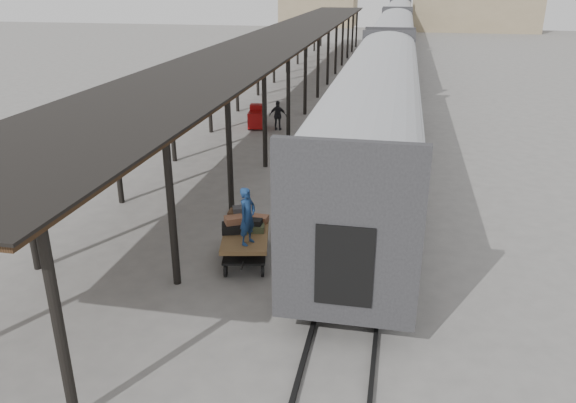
# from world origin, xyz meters

# --- Properties ---
(ground) EXTENTS (160.00, 160.00, 0.00)m
(ground) POSITION_xyz_m (0.00, 0.00, 0.00)
(ground) COLOR slate
(ground) RESTS_ON ground
(train) EXTENTS (3.45, 76.01, 4.01)m
(train) POSITION_xyz_m (3.19, 33.79, 2.69)
(train) COLOR silver
(train) RESTS_ON ground
(canopy) EXTENTS (4.90, 64.30, 4.15)m
(canopy) POSITION_xyz_m (-3.40, 24.00, 4.00)
(canopy) COLOR #422B19
(canopy) RESTS_ON ground
(rails) EXTENTS (1.54, 150.00, 0.12)m
(rails) POSITION_xyz_m (3.20, 34.00, 0.06)
(rails) COLOR black
(rails) RESTS_ON ground
(building_far) EXTENTS (18.00, 10.00, 8.00)m
(building_far) POSITION_xyz_m (14.00, 78.00, 4.00)
(building_far) COLOR tan
(building_far) RESTS_ON ground
(building_left) EXTENTS (12.00, 8.00, 6.00)m
(building_left) POSITION_xyz_m (-10.00, 82.00, 3.00)
(building_left) COLOR tan
(building_left) RESTS_ON ground
(baggage_cart) EXTENTS (1.71, 2.60, 0.86)m
(baggage_cart) POSITION_xyz_m (0.09, -0.37, 0.65)
(baggage_cart) COLOR brown
(baggage_cart) RESTS_ON ground
(suitcase_stack) EXTENTS (1.27, 1.33, 0.58)m
(suitcase_stack) POSITION_xyz_m (-0.09, -0.08, 1.07)
(suitcase_stack) COLOR #37373A
(suitcase_stack) RESTS_ON baggage_cart
(luggage_tug) EXTENTS (0.98, 1.44, 1.20)m
(luggage_tug) POSITION_xyz_m (-3.33, 14.37, 0.55)
(luggage_tug) COLOR maroon
(luggage_tug) RESTS_ON ground
(porter) EXTENTS (0.56, 0.67, 1.58)m
(porter) POSITION_xyz_m (0.34, -1.02, 1.65)
(porter) COLOR navy
(porter) RESTS_ON baggage_cart
(pedestrian) EXTENTS (0.91, 0.38, 1.55)m
(pedestrian) POSITION_xyz_m (-2.12, 14.10, 0.78)
(pedestrian) COLOR black
(pedestrian) RESTS_ON ground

